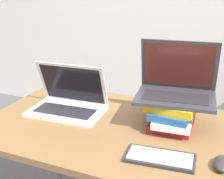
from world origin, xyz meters
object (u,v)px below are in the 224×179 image
(laptop_left, at_px, (68,102))
(mouse, at_px, (222,163))
(wireless_keyboard, at_px, (160,158))
(book_stack, at_px, (173,113))
(laptop_on_books, at_px, (177,87))

(laptop_left, bearing_deg, mouse, -15.51)
(wireless_keyboard, bearing_deg, book_stack, 93.76)
(mouse, bearing_deg, book_stack, 134.07)
(laptop_left, distance_m, mouse, 0.82)
(laptop_on_books, height_order, wireless_keyboard, laptop_on_books)
(laptop_left, bearing_deg, laptop_on_books, 8.42)
(laptop_left, xyz_separation_m, wireless_keyboard, (0.56, -0.26, -0.04))
(laptop_on_books, bearing_deg, wireless_keyboard, -86.16)
(laptop_left, xyz_separation_m, mouse, (0.79, -0.22, -0.03))
(laptop_on_books, xyz_separation_m, mouse, (0.25, -0.30, -0.17))
(wireless_keyboard, distance_m, mouse, 0.23)
(laptop_left, distance_m, laptop_on_books, 0.56)
(laptop_left, relative_size, laptop_on_books, 1.00)
(laptop_left, bearing_deg, book_stack, 3.61)
(laptop_left, xyz_separation_m, laptop_on_books, (0.54, 0.08, 0.14))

